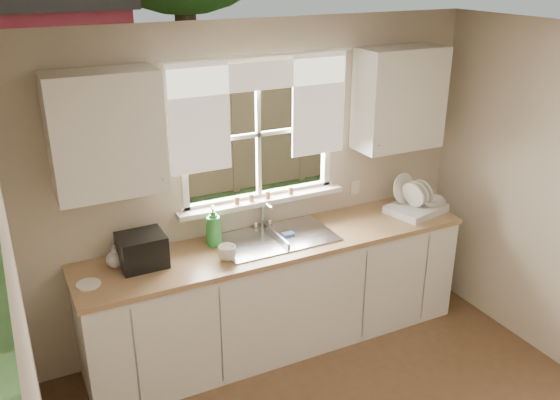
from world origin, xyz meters
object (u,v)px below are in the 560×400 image
dish_rack (415,205)px  soap_bottle_a (214,226)px  cup (227,253)px  black_appliance (142,250)px

dish_rack → soap_bottle_a: soap_bottle_a is taller
cup → black_appliance: black_appliance is taller
black_appliance → cup: bearing=-19.8°
dish_rack → black_appliance: bearing=177.6°
dish_rack → cup: 1.73m
dish_rack → soap_bottle_a: 1.74m
dish_rack → soap_bottle_a: size_ratio=1.66×
dish_rack → cup: bearing=-176.9°
soap_bottle_a → cup: bearing=-76.1°
soap_bottle_a → black_appliance: bearing=-159.2°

